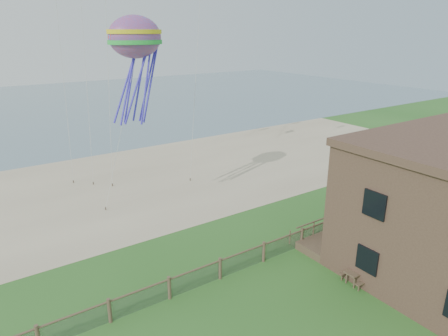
{
  "coord_description": "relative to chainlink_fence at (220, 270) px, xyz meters",
  "views": [
    {
      "loc": [
        -10.13,
        -9.23,
        12.55
      ],
      "look_at": [
        1.62,
        8.0,
        5.39
      ],
      "focal_mm": 32.0,
      "sensor_mm": 36.0,
      "label": 1
    }
  ],
  "objects": [
    {
      "name": "ocean",
      "position": [
        0.0,
        60.0,
        -0.55
      ],
      "size": [
        160.0,
        68.0,
        0.02
      ],
      "primitive_type": "cube",
      "color": "slate",
      "rests_on": "ground"
    },
    {
      "name": "sand_beach",
      "position": [
        0.0,
        16.0,
        -0.55
      ],
      "size": [
        72.0,
        20.0,
        0.02
      ],
      "primitive_type": "cube",
      "color": "tan",
      "rests_on": "ground"
    },
    {
      "name": "chainlink_fence",
      "position": [
        0.0,
        0.0,
        0.0
      ],
      "size": [
        36.2,
        0.2,
        1.25
      ],
      "primitive_type": null,
      "color": "brown",
      "rests_on": "ground"
    },
    {
      "name": "picnic_table",
      "position": [
        5.95,
        -4.35,
        -0.17
      ],
      "size": [
        1.84,
        1.41,
        0.76
      ],
      "primitive_type": null,
      "rotation": [
        0.0,
        0.0,
        -0.03
      ],
      "color": "brown",
      "rests_on": "ground"
    },
    {
      "name": "motel_deck",
      "position": [
        13.0,
        -1.0,
        -0.3
      ],
      "size": [
        15.0,
        2.0,
        0.5
      ],
      "primitive_type": "cube",
      "color": "brown",
      "rests_on": "ground"
    },
    {
      "name": "octopus_kite",
      "position": [
        -0.2,
        8.98,
        9.85
      ],
      "size": [
        4.11,
        3.55,
        7.09
      ],
      "primitive_type": null,
      "rotation": [
        0.0,
        0.0,
        -0.39
      ],
      "color": "red"
    }
  ]
}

